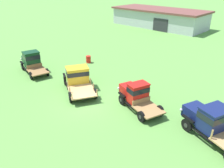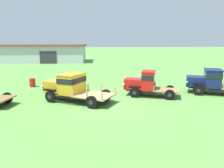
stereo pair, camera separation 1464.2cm
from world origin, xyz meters
name	(u,v)px [view 2 (the right image)]	position (x,y,z in m)	size (l,w,h in m)	color
ground_plane	(105,105)	(0.00, 0.00, 0.00)	(240.00, 240.00, 0.00)	#5B9342
farm_shed	(38,53)	(-13.03, 31.58, 1.86)	(19.71, 8.49, 3.67)	#B2B7BC
vintage_truck_second_in_line	(70,86)	(-2.58, 1.31, 1.14)	(5.80, 4.38, 2.11)	black
vintage_truck_midrow_center	(146,83)	(3.49, 2.40, 1.07)	(4.74, 2.98, 2.10)	black
vintage_truck_far_side	(211,81)	(9.24, 2.83, 1.13)	(5.60, 3.63, 2.13)	black
oil_drum_beside_row	(32,83)	(-7.00, 6.48, 0.43)	(0.61, 0.61, 0.86)	red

